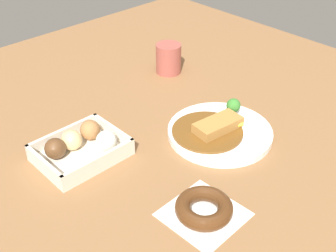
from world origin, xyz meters
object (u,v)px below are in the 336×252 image
object	(u,v)px
curry_plate	(219,131)
donut_box	(81,146)
coffee_mug	(169,58)
chocolate_ring_donut	(204,209)

from	to	relation	value
curry_plate	donut_box	bearing A→B (deg)	-30.18
donut_box	coffee_mug	world-z (taller)	coffee_mug
chocolate_ring_donut	coffee_mug	bearing A→B (deg)	-127.09
donut_box	chocolate_ring_donut	size ratio (longest dim) A/B	1.31
donut_box	chocolate_ring_donut	xyz separation A→B (m)	(-0.06, 0.32, -0.01)
donut_box	coffee_mug	distance (m)	0.47
curry_plate	donut_box	xyz separation A→B (m)	(0.29, -0.17, 0.01)
curry_plate	chocolate_ring_donut	xyz separation A→B (m)	(0.22, 0.16, 0.00)
donut_box	chocolate_ring_donut	distance (m)	0.33
donut_box	coffee_mug	bearing A→B (deg)	-159.14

